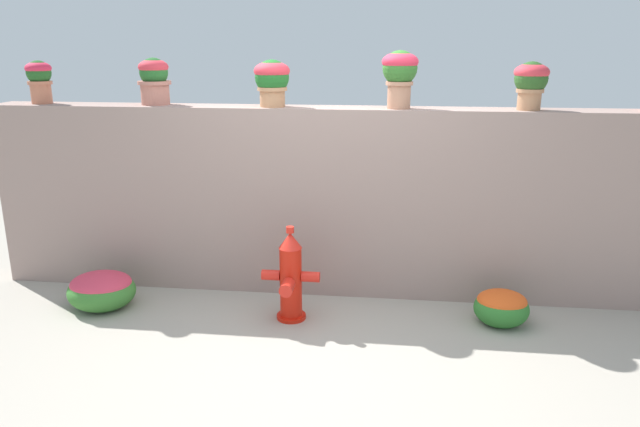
{
  "coord_description": "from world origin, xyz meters",
  "views": [
    {
      "loc": [
        0.52,
        -3.98,
        2.17
      ],
      "look_at": [
        -0.08,
        0.92,
        0.77
      ],
      "focal_mm": 33.67,
      "sensor_mm": 36.0,
      "label": 1
    }
  ],
  "objects_px": {
    "fire_hydrant": "(291,278)",
    "flower_bush_right": "(101,289)",
    "potted_plant_4": "(531,80)",
    "potted_plant_2": "(272,79)",
    "potted_plant_0": "(39,77)",
    "potted_plant_3": "(400,71)",
    "flower_bush_left": "(502,306)",
    "potted_plant_1": "(154,78)"
  },
  "relations": [
    {
      "from": "flower_bush_right",
      "to": "potted_plant_3",
      "type": "bearing_deg",
      "value": 14.06
    },
    {
      "from": "potted_plant_0",
      "to": "potted_plant_3",
      "type": "height_order",
      "value": "potted_plant_3"
    },
    {
      "from": "potted_plant_1",
      "to": "potted_plant_4",
      "type": "xyz_separation_m",
      "value": [
        3.17,
        -0.06,
        0.01
      ]
    },
    {
      "from": "flower_bush_right",
      "to": "potted_plant_4",
      "type": "bearing_deg",
      "value": 10.14
    },
    {
      "from": "potted_plant_4",
      "to": "flower_bush_left",
      "type": "distance_m",
      "value": 1.82
    },
    {
      "from": "fire_hydrant",
      "to": "flower_bush_right",
      "type": "height_order",
      "value": "fire_hydrant"
    },
    {
      "from": "potted_plant_0",
      "to": "potted_plant_2",
      "type": "xyz_separation_m",
      "value": [
        2.11,
        -0.02,
        0.0
      ]
    },
    {
      "from": "potted_plant_1",
      "to": "flower_bush_left",
      "type": "height_order",
      "value": "potted_plant_1"
    },
    {
      "from": "potted_plant_4",
      "to": "fire_hydrant",
      "type": "bearing_deg",
      "value": -160.73
    },
    {
      "from": "potted_plant_2",
      "to": "flower_bush_right",
      "type": "distance_m",
      "value": 2.29
    },
    {
      "from": "potted_plant_1",
      "to": "flower_bush_left",
      "type": "relative_size",
      "value": 0.93
    },
    {
      "from": "potted_plant_0",
      "to": "flower_bush_left",
      "type": "height_order",
      "value": "potted_plant_0"
    },
    {
      "from": "potted_plant_4",
      "to": "flower_bush_left",
      "type": "bearing_deg",
      "value": -108.25
    },
    {
      "from": "potted_plant_2",
      "to": "flower_bush_right",
      "type": "height_order",
      "value": "potted_plant_2"
    },
    {
      "from": "potted_plant_3",
      "to": "potted_plant_4",
      "type": "bearing_deg",
      "value": 0.64
    },
    {
      "from": "potted_plant_0",
      "to": "potted_plant_1",
      "type": "bearing_deg",
      "value": 1.96
    },
    {
      "from": "potted_plant_0",
      "to": "fire_hydrant",
      "type": "relative_size",
      "value": 0.48
    },
    {
      "from": "potted_plant_2",
      "to": "flower_bush_right",
      "type": "bearing_deg",
      "value": -155.56
    },
    {
      "from": "potted_plant_3",
      "to": "flower_bush_right",
      "type": "bearing_deg",
      "value": -165.94
    },
    {
      "from": "potted_plant_0",
      "to": "fire_hydrant",
      "type": "distance_m",
      "value": 2.89
    },
    {
      "from": "fire_hydrant",
      "to": "potted_plant_4",
      "type": "bearing_deg",
      "value": 19.27
    },
    {
      "from": "flower_bush_left",
      "to": "flower_bush_right",
      "type": "distance_m",
      "value": 3.32
    },
    {
      "from": "potted_plant_3",
      "to": "potted_plant_4",
      "type": "distance_m",
      "value": 1.05
    },
    {
      "from": "potted_plant_2",
      "to": "flower_bush_left",
      "type": "xyz_separation_m",
      "value": [
        1.93,
        -0.55,
        -1.73
      ]
    },
    {
      "from": "potted_plant_3",
      "to": "flower_bush_left",
      "type": "height_order",
      "value": "potted_plant_3"
    },
    {
      "from": "potted_plant_1",
      "to": "flower_bush_right",
      "type": "relative_size",
      "value": 0.71
    },
    {
      "from": "potted_plant_3",
      "to": "flower_bush_right",
      "type": "height_order",
      "value": "potted_plant_3"
    },
    {
      "from": "fire_hydrant",
      "to": "potted_plant_1",
      "type": "bearing_deg",
      "value": 151.37
    },
    {
      "from": "potted_plant_4",
      "to": "flower_bush_left",
      "type": "relative_size",
      "value": 0.88
    },
    {
      "from": "potted_plant_3",
      "to": "fire_hydrant",
      "type": "relative_size",
      "value": 0.6
    },
    {
      "from": "fire_hydrant",
      "to": "flower_bush_left",
      "type": "bearing_deg",
      "value": 3.69
    },
    {
      "from": "potted_plant_0",
      "to": "potted_plant_1",
      "type": "xyz_separation_m",
      "value": [
        1.05,
        0.04,
        -0.0
      ]
    },
    {
      "from": "fire_hydrant",
      "to": "flower_bush_left",
      "type": "distance_m",
      "value": 1.7
    },
    {
      "from": "potted_plant_2",
      "to": "fire_hydrant",
      "type": "bearing_deg",
      "value": -69.24
    },
    {
      "from": "potted_plant_4",
      "to": "fire_hydrant",
      "type": "height_order",
      "value": "potted_plant_4"
    },
    {
      "from": "potted_plant_4",
      "to": "flower_bush_right",
      "type": "distance_m",
      "value": 3.94
    },
    {
      "from": "potted_plant_3",
      "to": "flower_bush_right",
      "type": "distance_m",
      "value": 3.09
    },
    {
      "from": "potted_plant_4",
      "to": "fire_hydrant",
      "type": "distance_m",
      "value": 2.5
    },
    {
      "from": "potted_plant_0",
      "to": "potted_plant_1",
      "type": "distance_m",
      "value": 1.05
    },
    {
      "from": "potted_plant_1",
      "to": "potted_plant_4",
      "type": "height_order",
      "value": "potted_plant_1"
    },
    {
      "from": "potted_plant_4",
      "to": "flower_bush_right",
      "type": "relative_size",
      "value": 0.67
    },
    {
      "from": "potted_plant_1",
      "to": "potted_plant_3",
      "type": "relative_size",
      "value": 0.86
    }
  ]
}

